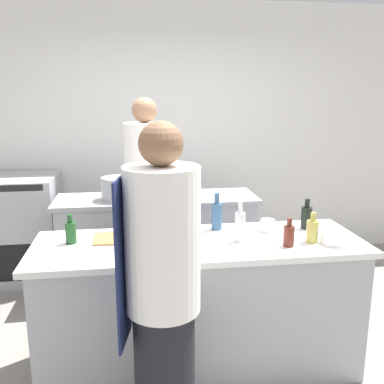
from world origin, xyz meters
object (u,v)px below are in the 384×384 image
at_px(chef_at_stove, 147,212).
at_px(cup, 268,226).
at_px(bottle_wine, 306,217).
at_px(chef_at_prep_near, 163,296).
at_px(bowl_mixing_large, 173,239).
at_px(bottle_vinegar, 217,215).
at_px(bowl_prep_small, 334,239).
at_px(oven_range, 20,228).
at_px(bottle_sauce, 312,230).
at_px(bottle_water, 240,226).
at_px(bottle_cooking_oil, 289,235).
at_px(bottle_olive_oil, 71,232).
at_px(stockpot, 119,188).

bearing_deg(chef_at_stove, cup, 42.06).
bearing_deg(bottle_wine, chef_at_prep_near, -142.96).
bearing_deg(bowl_mixing_large, bottle_wine, 12.26).
distance_m(bottle_vinegar, bowl_prep_small, 0.80).
height_order(oven_range, bowl_prep_small, oven_range).
distance_m(chef_at_prep_near, chef_at_stove, 1.35).
bearing_deg(cup, bottle_sauce, -48.67).
bearing_deg(oven_range, chef_at_prep_near, -61.87).
xyz_separation_m(bottle_water, cup, (0.24, 0.17, -0.06)).
height_order(oven_range, chef_at_stove, chef_at_stove).
height_order(oven_range, bottle_wine, bottle_wine).
height_order(bottle_vinegar, cup, bottle_vinegar).
distance_m(oven_range, bottle_wine, 2.85).
height_order(bottle_vinegar, bottle_water, bottle_water).
distance_m(bottle_cooking_oil, cup, 0.30).
bearing_deg(chef_at_prep_near, chef_at_stove, 12.05).
bearing_deg(bowl_prep_small, chef_at_stove, 143.02).
height_order(chef_at_stove, bottle_wine, chef_at_stove).
xyz_separation_m(bottle_wine, bottle_cooking_oil, (-0.25, -0.33, -0.01)).
relative_size(bottle_olive_oil, stockpot, 0.60).
relative_size(bowl_mixing_large, stockpot, 0.66).
height_order(chef_at_prep_near, stockpot, chef_at_prep_near).
xyz_separation_m(bottle_sauce, stockpot, (-1.26, 1.34, 0.02)).
height_order(bowl_prep_small, cup, cup).
xyz_separation_m(bottle_olive_oil, bottle_sauce, (1.54, -0.20, 0.00)).
distance_m(bottle_vinegar, bottle_sauce, 0.66).
bearing_deg(oven_range, chef_at_stove, -39.17).
relative_size(bottle_olive_oil, cup, 1.95).
distance_m(chef_at_stove, bottle_vinegar, 0.66).
relative_size(chef_at_stove, bottle_olive_oil, 9.50).
relative_size(bottle_sauce, bowl_prep_small, 1.22).
xyz_separation_m(bottle_vinegar, bowl_prep_small, (0.68, -0.40, -0.07)).
height_order(bottle_wine, cup, bottle_wine).
bearing_deg(bottle_cooking_oil, bottle_water, 154.86).
distance_m(bottle_olive_oil, cup, 1.32).
relative_size(bowl_prep_small, stockpot, 0.51).
bearing_deg(bottle_vinegar, oven_range, 139.26).
height_order(chef_at_prep_near, bottle_water, chef_at_prep_near).
bearing_deg(bottle_vinegar, chef_at_prep_near, -116.84).
distance_m(bottle_sauce, stockpot, 1.84).
distance_m(bottle_wine, bowl_mixing_large, 1.00).
distance_m(bottle_wine, bowl_prep_small, 0.34).
bearing_deg(chef_at_stove, bottle_sauce, 38.65).
relative_size(chef_at_prep_near, bottle_olive_oil, 9.03).
bearing_deg(cup, chef_at_stove, 145.00).
bearing_deg(chef_at_prep_near, bowl_prep_small, -55.54).
height_order(chef_at_prep_near, cup, chef_at_prep_near).
bearing_deg(cup, bowl_prep_small, -41.29).
bearing_deg(bottle_olive_oil, cup, 2.08).
height_order(bottle_cooking_oil, bottle_water, bottle_water).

